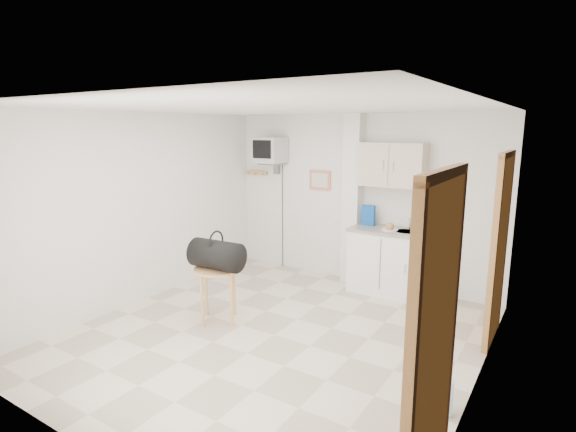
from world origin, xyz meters
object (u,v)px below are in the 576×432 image
Objects in this scene: round_table at (218,276)px; duffel_bag at (217,255)px; water_bottle at (446,397)px; crt_television at (270,151)px.

round_table is 0.28m from duffel_bag.
round_table is 2.82m from water_bottle.
crt_television is 3.24× the size of round_table.
duffel_bag is 1.84× the size of water_bottle.
crt_television reaches higher than water_bottle.
round_table is 1.03× the size of duffel_bag.
crt_television is 2.46m from duffel_bag.
duffel_bag is (0.02, -0.04, 0.28)m from round_table.
crt_television is 4.58m from water_bottle.
round_table is at bearing 171.72° from water_bottle.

